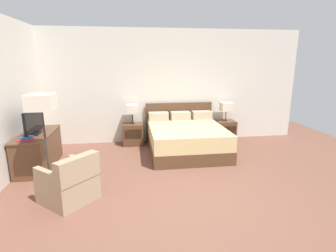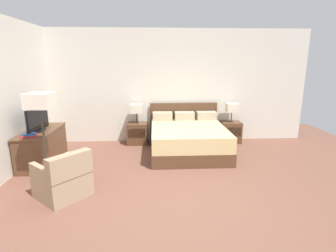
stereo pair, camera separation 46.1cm
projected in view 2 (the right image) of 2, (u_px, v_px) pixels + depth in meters
ground_plane at (180, 201)px, 3.98m from camera, size 9.64×9.64×0.00m
wall_back at (168, 87)px, 6.78m from camera, size 7.23×0.06×2.88m
wall_left at (7, 97)px, 4.74m from camera, size 0.06×5.01×2.88m
bed at (188, 138)px, 6.10m from camera, size 1.75×1.95×1.02m
nightstand_left at (137, 133)px, 6.73m from camera, size 0.50×0.41×0.54m
nightstand_right at (230, 132)px, 6.86m from camera, size 0.50×0.41×0.54m
table_lamp_left at (136, 109)px, 6.57m from camera, size 0.28×0.28×0.49m
table_lamp_right at (232, 108)px, 6.71m from camera, size 0.28×0.28×0.49m
dresser at (42, 146)px, 5.43m from camera, size 0.57×1.40×0.70m
tv at (38, 119)px, 5.24m from camera, size 0.18×0.94×0.49m
book_red_cover at (29, 136)px, 4.87m from camera, size 0.28×0.21×0.03m
book_blue_cover at (29, 134)px, 4.86m from camera, size 0.20×0.17×0.04m
armchair_by_window at (64, 180)px, 4.07m from camera, size 0.97×0.97×0.76m
floor_lamp at (40, 106)px, 4.26m from camera, size 0.40×0.40×1.58m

